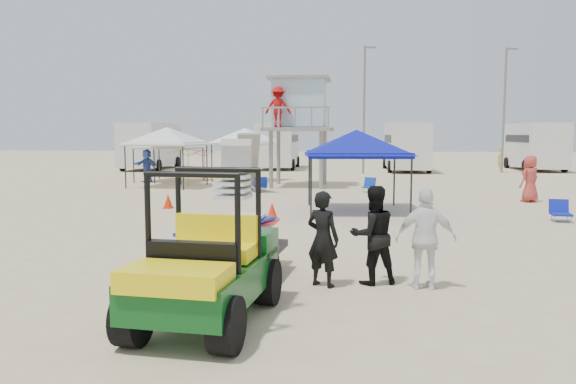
# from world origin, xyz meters

# --- Properties ---
(ground) EXTENTS (140.00, 140.00, 0.00)m
(ground) POSITION_xyz_m (0.00, 0.00, 0.00)
(ground) COLOR beige
(ground) RESTS_ON ground
(utility_cart) EXTENTS (1.65, 2.85, 2.07)m
(utility_cart) POSITION_xyz_m (-0.16, -1.84, 0.96)
(utility_cart) COLOR #0B4916
(utility_cart) RESTS_ON ground
(surf_trailer) EXTENTS (1.59, 2.62, 2.17)m
(surf_trailer) POSITION_xyz_m (-0.16, 0.49, 0.89)
(surf_trailer) COLOR black
(surf_trailer) RESTS_ON ground
(man_left) EXTENTS (0.71, 0.63, 1.63)m
(man_left) POSITION_xyz_m (1.36, 0.19, 0.81)
(man_left) COLOR black
(man_left) RESTS_ON ground
(man_mid) EXTENTS (0.99, 0.88, 1.69)m
(man_mid) POSITION_xyz_m (2.21, 0.44, 0.85)
(man_mid) COLOR black
(man_mid) RESTS_ON ground
(man_right) EXTENTS (1.00, 0.43, 1.69)m
(man_right) POSITION_xyz_m (3.06, 0.19, 0.85)
(man_right) COLOR white
(man_right) RESTS_ON ground
(lifeguard_tower) EXTENTS (3.31, 3.31, 5.12)m
(lifeguard_tower) POSITION_xyz_m (-0.52, 18.07, 3.81)
(lifeguard_tower) COLOR gray
(lifeguard_tower) RESTS_ON ground
(canopy_blue) EXTENTS (3.43, 3.43, 3.09)m
(canopy_blue) POSITION_xyz_m (2.12, 9.44, 2.54)
(canopy_blue) COLOR black
(canopy_blue) RESTS_ON ground
(canopy_white_a) EXTENTS (3.43, 3.43, 3.27)m
(canopy_white_a) POSITION_xyz_m (-6.71, 17.20, 2.72)
(canopy_white_a) COLOR black
(canopy_white_a) RESTS_ON ground
(canopy_white_b) EXTENTS (3.32, 3.32, 3.04)m
(canopy_white_b) POSITION_xyz_m (-7.57, 20.16, 2.49)
(canopy_white_b) COLOR black
(canopy_white_b) RESTS_ON ground
(canopy_white_c) EXTENTS (3.63, 3.63, 3.25)m
(canopy_white_c) POSITION_xyz_m (-3.55, 20.85, 2.71)
(canopy_white_c) COLOR black
(canopy_white_c) RESTS_ON ground
(umbrella_a) EXTENTS (2.47, 2.49, 1.74)m
(umbrella_a) POSITION_xyz_m (-5.76, 20.53, 0.87)
(umbrella_a) COLOR red
(umbrella_a) RESTS_ON ground
(umbrella_b) EXTENTS (2.86, 2.88, 1.92)m
(umbrella_b) POSITION_xyz_m (-5.79, 17.57, 0.96)
(umbrella_b) COLOR gold
(umbrella_b) RESTS_ON ground
(cone_near) EXTENTS (0.34, 0.34, 0.50)m
(cone_near) POSITION_xyz_m (-0.43, 7.56, 0.25)
(cone_near) COLOR #FF2308
(cone_near) RESTS_ON ground
(cone_far) EXTENTS (0.34, 0.34, 0.50)m
(cone_far) POSITION_xyz_m (-4.29, 9.55, 0.25)
(cone_far) COLOR red
(cone_far) RESTS_ON ground
(beach_chair_a) EXTENTS (0.65, 0.71, 0.64)m
(beach_chair_a) POSITION_xyz_m (-1.92, 15.37, 0.31)
(beach_chair_a) COLOR #112FB8
(beach_chair_a) RESTS_ON ground
(beach_chair_b) EXTENTS (0.61, 0.65, 0.64)m
(beach_chair_b) POSITION_xyz_m (8.05, 7.88, 0.31)
(beach_chair_b) COLOR #0F1DA9
(beach_chair_b) RESTS_ON ground
(beach_chair_c) EXTENTS (0.72, 0.80, 0.64)m
(beach_chair_c) POSITION_xyz_m (2.89, 15.63, 0.31)
(beach_chair_c) COLOR #0E35A1
(beach_chair_c) RESTS_ON ground
(rv_far_left) EXTENTS (2.64, 6.80, 3.25)m
(rv_far_left) POSITION_xyz_m (-12.00, 29.99, 1.80)
(rv_far_left) COLOR silver
(rv_far_left) RESTS_ON ground
(rv_mid_left) EXTENTS (2.65, 6.50, 3.25)m
(rv_mid_left) POSITION_xyz_m (-3.00, 31.49, 1.80)
(rv_mid_left) COLOR silver
(rv_mid_left) RESTS_ON ground
(rv_mid_right) EXTENTS (2.64, 7.00, 3.25)m
(rv_mid_right) POSITION_xyz_m (6.00, 29.99, 1.80)
(rv_mid_right) COLOR silver
(rv_mid_right) RESTS_ON ground
(rv_far_right) EXTENTS (2.64, 6.60, 3.25)m
(rv_far_right) POSITION_xyz_m (15.00, 31.49, 1.80)
(rv_far_right) COLOR silver
(rv_far_right) RESTS_ON ground
(light_pole_left) EXTENTS (0.14, 0.14, 8.00)m
(light_pole_left) POSITION_xyz_m (3.00, 27.00, 4.00)
(light_pole_left) COLOR slate
(light_pole_left) RESTS_ON ground
(light_pole_right) EXTENTS (0.14, 0.14, 8.00)m
(light_pole_right) POSITION_xyz_m (12.00, 28.50, 4.00)
(light_pole_right) COLOR slate
(light_pole_right) RESTS_ON ground
(distant_beachgoers) EXTENTS (21.83, 17.84, 1.83)m
(distant_beachgoers) POSITION_xyz_m (-1.50, 20.52, 0.88)
(distant_beachgoers) COLOR #BFC54A
(distant_beachgoers) RESTS_ON ground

